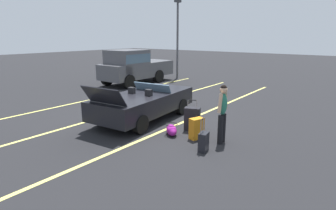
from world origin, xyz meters
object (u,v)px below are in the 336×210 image
Objects in this scene: duffel_bag at (171,130)px; parking_lamp_post at (178,34)px; traveler_person at (223,111)px; parked_pickup_truck_near at (133,66)px; convertible_car at (147,102)px; suitcase_small_carryon at (204,142)px; suitcase_large_black at (192,119)px; suitcase_medium_bright at (196,129)px.

parking_lamp_post is (9.27, 6.49, 2.87)m from duffel_bag.
traveler_person is at bearing -138.16° from parking_lamp_post.
parked_pickup_truck_near is at bearing -37.20° from traveler_person.
parked_pickup_truck_near is (4.87, 5.54, 0.51)m from convertible_car.
suitcase_small_carryon is at bearing 53.42° from parked_pickup_truck_near.
parked_pickup_truck_near is at bearing 166.99° from parking_lamp_post.
parking_lamp_post is (3.52, -0.81, 1.92)m from parked_pickup_truck_near.
traveler_person reaches higher than duffel_bag.
convertible_car is 2.05m from suitcase_large_black.
parking_lamp_post reaches higher than traveler_person.
parking_lamp_post is (8.39, 4.72, 2.44)m from convertible_car.
parking_lamp_post is (8.53, 6.76, 2.66)m from suitcase_large_black.
suitcase_large_black reaches higher than suitcase_small_carryon.
suitcase_large_black is 1.16× the size of suitcase_small_carryon.
traveler_person is 12.15m from parking_lamp_post.
duffel_bag is at bearing 50.73° from parked_pickup_truck_near.
suitcase_medium_bright is at bearing -75.99° from duffel_bag.
parked_pickup_truck_near is (5.56, 8.07, 0.80)m from suitcase_medium_bright.
suitcase_small_carryon is 1.46m from duffel_bag.
convertible_car is 0.83× the size of parking_lamp_post.
duffel_bag is at bearing 32.17° from suitcase_medium_bright.
suitcase_large_black is 1.65m from suitcase_small_carryon.
suitcase_medium_bright is at bearing 122.00° from suitcase_small_carryon.
parked_pickup_truck_near is (5.75, 7.31, 0.95)m from duffel_bag.
duffel_bag is (-0.19, 0.77, -0.15)m from suitcase_medium_bright.
traveler_person is at bearing -76.57° from duffel_bag.
convertible_car is 2.02m from duffel_bag.
duffel_bag is at bearing 138.62° from suitcase_large_black.
traveler_person is at bearing -129.55° from suitcase_large_black.
parked_pickup_truck_near reaches higher than traveler_person.
traveler_person is at bearing -104.88° from convertible_car.
suitcase_medium_bright is 9.83m from parked_pickup_truck_near.
parking_lamp_post is at bearing 117.04° from suitcase_small_carryon.
parked_pickup_truck_near reaches higher than convertible_car.
suitcase_small_carryon is 10.71m from parked_pickup_truck_near.
duffel_bag is 0.41× the size of traveler_person.
traveler_person is at bearing 57.39° from parked_pickup_truck_near.
suitcase_small_carryon is at bearing 77.26° from traveler_person.
parking_lamp_post is at bearing 165.91° from parked_pickup_truck_near.
traveler_person reaches higher than suitcase_medium_bright.
suitcase_medium_bright is 0.80m from duffel_bag.
suitcase_small_carryon is 1.30× the size of duffel_bag.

